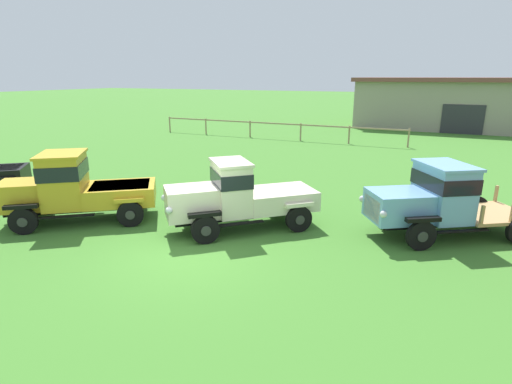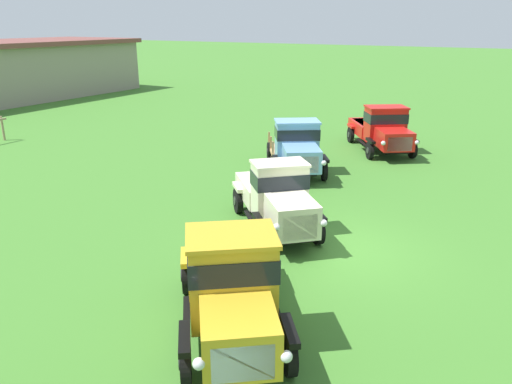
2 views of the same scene
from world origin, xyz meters
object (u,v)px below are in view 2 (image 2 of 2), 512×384
object	(u,v)px
vintage_truck_second_in_line	(231,283)
vintage_truck_far_side	(297,147)
vintage_truck_midrow_center	(277,197)
vintage_truck_back_of_row	(382,129)

from	to	relation	value
vintage_truck_second_in_line	vintage_truck_far_side	bearing A→B (deg)	18.75
vintage_truck_midrow_center	vintage_truck_far_side	world-z (taller)	vintage_truck_far_side
vintage_truck_second_in_line	vintage_truck_far_side	world-z (taller)	vintage_truck_second_in_line
vintage_truck_second_in_line	vintage_truck_midrow_center	world-z (taller)	vintage_truck_second_in_line
vintage_truck_second_in_line	vintage_truck_midrow_center	size ratio (longest dim) A/B	1.08
vintage_truck_midrow_center	vintage_truck_back_of_row	world-z (taller)	vintage_truck_back_of_row
vintage_truck_midrow_center	vintage_truck_far_side	distance (m)	5.87
vintage_truck_midrow_center	vintage_truck_far_side	bearing A→B (deg)	19.46
vintage_truck_second_in_line	vintage_truck_midrow_center	bearing A→B (deg)	17.98
vintage_truck_back_of_row	vintage_truck_second_in_line	bearing A→B (deg)	-173.77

